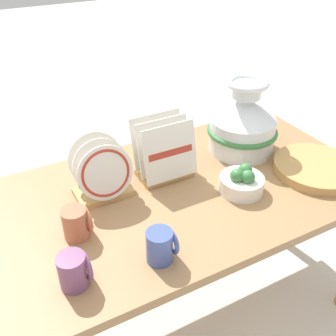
# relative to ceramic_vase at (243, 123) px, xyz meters

# --- Properties ---
(ground_plane) EXTENTS (14.00, 14.00, 0.00)m
(ground_plane) POSITION_rel_ceramic_vase_xyz_m (-0.42, -0.13, -0.80)
(ground_plane) COLOR beige
(display_table) EXTENTS (1.55, 0.79, 0.67)m
(display_table) POSITION_rel_ceramic_vase_xyz_m (-0.42, -0.13, -0.20)
(display_table) COLOR #9E754C
(display_table) RESTS_ON ground_plane
(ceramic_vase) EXTENTS (0.29, 0.29, 0.31)m
(ceramic_vase) POSITION_rel_ceramic_vase_xyz_m (0.00, 0.00, 0.00)
(ceramic_vase) COLOR silver
(ceramic_vase) RESTS_ON display_table
(dish_rack_round_plates) EXTENTS (0.20, 0.15, 0.22)m
(dish_rack_round_plates) POSITION_rel_ceramic_vase_xyz_m (-0.63, -0.03, -0.04)
(dish_rack_round_plates) COLOR tan
(dish_rack_round_plates) RESTS_ON display_table
(dish_rack_square_plates) EXTENTS (0.21, 0.16, 0.23)m
(dish_rack_square_plates) POSITION_rel_ceramic_vase_xyz_m (-0.38, -0.02, -0.04)
(dish_rack_square_plates) COLOR tan
(dish_rack_square_plates) RESTS_ON display_table
(wicker_charger_stack) EXTENTS (0.33, 0.33, 0.04)m
(wicker_charger_stack) POSITION_rel_ceramic_vase_xyz_m (0.16, -0.28, -0.11)
(wicker_charger_stack) COLOR tan
(wicker_charger_stack) RESTS_ON display_table
(mug_plum_glaze) EXTENTS (0.09, 0.08, 0.10)m
(mug_plum_glaze) POSITION_rel_ceramic_vase_xyz_m (-0.83, -0.37, -0.08)
(mug_plum_glaze) COLOR #7A4770
(mug_plum_glaze) RESTS_ON display_table
(mug_terracotta_glaze) EXTENTS (0.09, 0.08, 0.10)m
(mug_terracotta_glaze) POSITION_rel_ceramic_vase_xyz_m (-0.77, -0.19, -0.08)
(mug_terracotta_glaze) COLOR #B76647
(mug_terracotta_glaze) RESTS_ON display_table
(mug_cobalt_glaze) EXTENTS (0.09, 0.08, 0.10)m
(mug_cobalt_glaze) POSITION_rel_ceramic_vase_xyz_m (-0.59, -0.40, -0.08)
(mug_cobalt_glaze) COLOR #42569E
(mug_cobalt_glaze) RESTS_ON display_table
(fruit_bowl) EXTENTS (0.16, 0.16, 0.10)m
(fruit_bowl) POSITION_rel_ceramic_vase_xyz_m (-0.18, -0.24, -0.09)
(fruit_bowl) COLOR white
(fruit_bowl) RESTS_ON display_table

